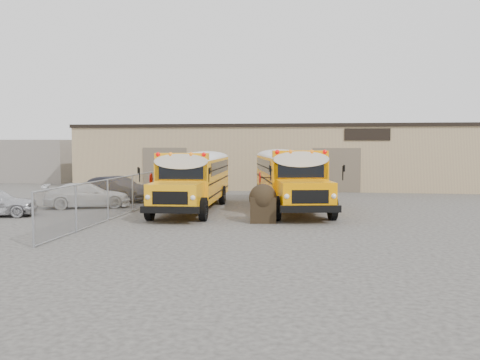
# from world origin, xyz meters

# --- Properties ---
(ground) EXTENTS (120.00, 120.00, 0.00)m
(ground) POSITION_xyz_m (0.00, 0.00, 0.00)
(ground) COLOR #353330
(ground) RESTS_ON ground
(warehouse) EXTENTS (30.20, 10.20, 4.67)m
(warehouse) POSITION_xyz_m (-0.00, 19.99, 2.37)
(warehouse) COLOR tan
(warehouse) RESTS_ON ground
(chainlink_fence) EXTENTS (0.07, 18.07, 1.81)m
(chainlink_fence) POSITION_xyz_m (-6.00, 3.00, 0.90)
(chainlink_fence) COLOR gray
(chainlink_fence) RESTS_ON ground
(distant_building_left) EXTENTS (8.00, 6.00, 3.60)m
(distant_building_left) POSITION_xyz_m (-22.00, 22.00, 1.80)
(distant_building_left) COLOR gray
(distant_building_left) RESTS_ON ground
(school_bus_left) EXTENTS (3.17, 10.13, 2.93)m
(school_bus_left) POSITION_xyz_m (-3.70, 10.70, 1.69)
(school_bus_left) COLOR #FFA80F
(school_bus_left) RESTS_ON ground
(school_bus_right) EXTENTS (4.64, 10.68, 3.04)m
(school_bus_right) POSITION_xyz_m (0.10, 11.84, 1.76)
(school_bus_right) COLOR #FF9700
(school_bus_right) RESTS_ON ground
(tarp_bundle) EXTENTS (1.20, 1.19, 1.62)m
(tarp_bundle) POSITION_xyz_m (0.61, 0.65, 0.83)
(tarp_bundle) COLOR black
(tarp_bundle) RESTS_ON ground
(car_white) EXTENTS (4.70, 3.29, 1.26)m
(car_white) POSITION_xyz_m (-8.94, 4.34, 0.63)
(car_white) COLOR silver
(car_white) RESTS_ON ground
(car_dark) EXTENTS (4.52, 2.98, 1.41)m
(car_dark) POSITION_xyz_m (-8.67, 7.60, 0.70)
(car_dark) COLOR black
(car_dark) RESTS_ON ground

